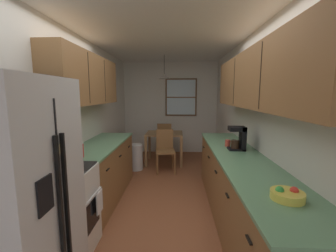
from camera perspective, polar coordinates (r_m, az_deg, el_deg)
name	(u,v)px	position (r m, az deg, el deg)	size (l,w,h in m)	color
ground_plane	(165,190)	(4.05, -0.68, -16.07)	(12.00, 12.00, 0.00)	brown
wall_left	(86,117)	(4.02, -20.33, 2.13)	(0.10, 9.00, 2.55)	silver
wall_right	(247,118)	(3.88, 19.63, 1.96)	(0.10, 9.00, 2.55)	silver
wall_back	(170,108)	(6.35, 0.62, 4.70)	(4.40, 0.10, 2.55)	silver
ceiling_slab	(165,35)	(3.80, -0.76, 22.28)	(4.40, 9.00, 0.08)	white
refrigerator	(11,207)	(1.97, -35.27, -16.62)	(0.74, 0.78, 1.78)	silver
stove_range	(61,211)	(2.70, -25.76, -18.95)	(0.66, 0.59, 1.10)	white
microwave_over_range	(41,95)	(2.48, -29.83, 7.02)	(0.39, 0.59, 0.34)	black
counter_left	(102,171)	(3.76, -16.67, -10.97)	(0.64, 1.92, 0.90)	olive
upper_cabinets_left	(87,80)	(3.57, -20.06, 11.07)	(0.33, 2.00, 0.73)	olive
counter_right	(240,191)	(3.06, 17.95, -15.58)	(0.64, 3.30, 0.90)	olive
upper_cabinets_right	(259,79)	(2.81, 22.30, 11.06)	(0.33, 2.98, 0.67)	olive
dining_table	(164,138)	(5.36, -0.93, -3.13)	(0.86, 0.71, 0.74)	olive
dining_chair_near	(165,148)	(4.83, -0.75, -5.74)	(0.45, 0.45, 0.90)	olive
dining_chair_far	(165,138)	(5.93, -0.84, -3.10)	(0.41, 0.41, 0.90)	olive
pendant_light	(164,76)	(5.27, -0.96, 12.60)	(0.27, 0.27, 0.53)	black
back_window	(181,97)	(6.26, 3.37, 7.35)	(0.87, 0.05, 1.04)	brown
trash_bin	(136,157)	(5.00, -8.13, -7.89)	(0.29, 0.29, 0.57)	silver
storage_canister	(78,150)	(2.93, -22.02, -5.67)	(0.13, 0.13, 0.19)	red
dish_towel	(99,202)	(2.67, -17.16, -18.09)	(0.02, 0.16, 0.24)	white
coffee_maker	(239,138)	(3.21, 17.74, -2.89)	(0.22, 0.18, 0.33)	black
mug_by_coffeemaker	(228,143)	(3.40, 15.07, -4.24)	(0.11, 0.08, 0.10)	#BF3F33
fruit_bowl	(287,195)	(1.92, 28.25, -15.21)	(0.24, 0.24, 0.09)	#E5D14C
table_serving_bowl	(163,132)	(5.24, -1.23, -1.60)	(0.21, 0.21, 0.06)	#4C7299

